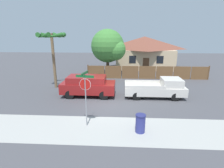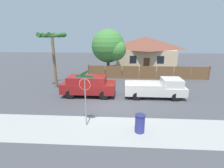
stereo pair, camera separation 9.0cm
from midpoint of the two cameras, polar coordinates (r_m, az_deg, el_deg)
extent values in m
plane|color=#47474C|center=(13.83, -0.67, -7.02)|extent=(80.00, 80.00, 0.00)
cube|color=#A3A39E|center=(10.62, -2.00, -14.60)|extent=(36.00, 3.20, 0.01)
cube|color=brown|center=(22.16, -5.23, 3.94)|extent=(2.03, 0.06, 1.61)
cube|color=brown|center=(21.95, 0.27, 3.89)|extent=(2.03, 0.06, 1.61)
cube|color=brown|center=(21.95, 5.82, 3.81)|extent=(2.03, 0.06, 1.61)
cube|color=brown|center=(22.15, 11.31, 3.69)|extent=(2.03, 0.06, 1.61)
cube|color=brown|center=(22.55, 16.66, 3.54)|extent=(2.03, 0.06, 1.61)
cube|color=brown|center=(23.14, 21.77, 3.37)|extent=(2.03, 0.06, 1.61)
cube|color=brown|center=(23.90, 26.60, 3.19)|extent=(2.03, 0.06, 1.61)
cube|color=brown|center=(22.32, -7.93, 4.07)|extent=(0.12, 0.12, 1.71)
cube|color=brown|center=(24.34, 28.90, 3.20)|extent=(0.12, 0.12, 1.71)
cube|color=beige|center=(29.47, 10.23, 8.18)|extent=(8.98, 5.76, 3.05)
pyramid|color=brown|center=(29.24, 10.48, 13.08)|extent=(9.70, 6.23, 1.99)
cube|color=black|center=(26.39, 6.61, 7.97)|extent=(1.00, 0.04, 1.10)
cube|color=black|center=(26.93, 15.29, 7.68)|extent=(1.00, 0.04, 1.10)
cube|color=brown|center=(26.70, 10.91, 6.21)|extent=(0.90, 0.04, 2.00)
cylinder|color=brown|center=(23.67, -1.52, 5.63)|extent=(0.40, 0.40, 2.30)
sphere|color=#428438|center=(23.33, -1.57, 12.33)|extent=(4.30, 4.30, 4.30)
sphere|color=#478F3C|center=(22.77, 0.80, 11.15)|extent=(2.80, 2.80, 2.80)
cylinder|color=brown|center=(18.75, -18.58, 7.00)|extent=(0.28, 0.28, 5.48)
cone|color=#235B23|center=(18.22, -16.37, 14.79)|extent=(0.44, 1.80, 0.71)
cone|color=#235B23|center=(19.17, -16.95, 14.77)|extent=(1.78, 1.28, 0.71)
cone|color=#235B23|center=(19.51, -19.70, 14.55)|extent=(1.78, 1.28, 0.71)
cone|color=#235B23|center=(18.94, -22.07, 14.31)|extent=(0.44, 1.80, 0.71)
cone|color=#235B23|center=(17.98, -21.76, 14.31)|extent=(1.78, 1.28, 0.71)
cone|color=#235B23|center=(17.60, -18.81, 14.57)|extent=(1.78, 1.28, 0.71)
cube|color=maroon|center=(15.84, -7.85, -1.03)|extent=(4.76, 2.06, 0.89)
cube|color=maroon|center=(15.67, -8.38, 1.53)|extent=(3.33, 1.89, 0.57)
cube|color=black|center=(15.42, -2.63, 1.46)|extent=(0.07, 1.79, 0.48)
cylinder|color=black|center=(16.61, -2.21, -1.63)|extent=(0.77, 0.22, 0.77)
cylinder|color=black|center=(14.90, -2.89, -3.73)|extent=(0.77, 0.22, 0.77)
cylinder|color=black|center=(17.14, -12.05, -1.41)|extent=(0.77, 0.22, 0.77)
cylinder|color=black|center=(15.50, -13.79, -3.40)|extent=(0.77, 0.22, 0.77)
cube|color=silver|center=(15.86, 13.48, -1.80)|extent=(5.22, 1.98, 0.71)
cube|color=silver|center=(15.98, 18.70, 0.52)|extent=(1.68, 1.80, 0.68)
cube|color=silver|center=(16.47, 10.04, 0.81)|extent=(3.27, 0.10, 0.25)
cube|color=silver|center=(14.71, 10.81, -1.07)|extent=(3.27, 0.10, 0.25)
cube|color=silver|center=(15.47, 4.22, 0.02)|extent=(0.09, 1.85, 0.25)
cylinder|color=black|center=(17.11, 18.26, -2.05)|extent=(0.69, 0.22, 0.69)
cylinder|color=black|center=(15.54, 19.81, -4.02)|extent=(0.69, 0.22, 0.69)
cylinder|color=black|center=(16.58, 7.41, -1.93)|extent=(0.69, 0.22, 0.69)
cylinder|color=black|center=(14.95, 7.83, -3.97)|extent=(0.69, 0.22, 0.69)
cylinder|color=gray|center=(10.52, -8.76, -6.03)|extent=(0.07, 0.07, 3.00)
cylinder|color=red|center=(10.15, -9.02, -0.13)|extent=(0.64, 0.14, 0.65)
cylinder|color=white|center=(10.15, -9.02, -0.14)|extent=(0.68, 0.14, 0.69)
cube|color=#19602D|center=(10.03, -9.14, 2.47)|extent=(1.08, 0.22, 0.15)
cube|color=#19602D|center=(9.99, -9.18, 3.47)|extent=(0.20, 0.97, 0.15)
cylinder|color=navy|center=(10.27, 8.98, -12.80)|extent=(0.55, 0.55, 1.00)
cylinder|color=navy|center=(10.02, 9.12, -10.10)|extent=(0.58, 0.58, 0.08)
camera|label=1|loc=(0.04, -90.19, -0.05)|focal=28.00mm
camera|label=2|loc=(0.04, 89.81, 0.05)|focal=28.00mm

